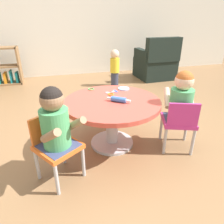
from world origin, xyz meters
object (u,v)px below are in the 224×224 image
(child_chair_right, at_px, (179,122))
(armchair_dark, at_px, (156,64))
(toddler_standing, at_px, (115,67))
(rolling_pin, at_px, (119,99))
(craft_scissors, at_px, (113,91))
(seated_child_left, at_px, (55,121))
(child_chair_left, at_px, (55,145))
(seated_child_right, at_px, (181,98))
(craft_table, at_px, (112,111))

(child_chair_right, height_order, armchair_dark, armchair_dark)
(toddler_standing, xyz_separation_m, rolling_pin, (-0.53, -1.93, 0.15))
(toddler_standing, xyz_separation_m, craft_scissors, (-0.50, -1.65, 0.13))
(child_chair_right, bearing_deg, seated_child_left, -174.28)
(seated_child_left, bearing_deg, child_chair_right, 5.72)
(rolling_pin, bearing_deg, toddler_standing, 74.81)
(child_chair_left, distance_m, armchair_dark, 3.25)
(child_chair_right, xyz_separation_m, craft_scissors, (-0.52, 0.49, 0.19))
(child_chair_left, bearing_deg, seated_child_right, 5.76)
(toddler_standing, distance_m, rolling_pin, 2.01)
(craft_table, xyz_separation_m, rolling_pin, (0.05, -0.05, 0.14))
(rolling_pin, bearing_deg, craft_scissors, 84.51)
(seated_child_right, relative_size, toddler_standing, 0.76)
(child_chair_left, xyz_separation_m, child_chair_right, (1.15, 0.08, 0.00))
(seated_child_right, relative_size, armchair_dark, 0.60)
(armchair_dark, bearing_deg, seated_child_right, -111.75)
(armchair_dark, xyz_separation_m, rolling_pin, (-1.50, -2.20, 0.21))
(armchair_dark, relative_size, craft_scissors, 6.09)
(seated_child_right, bearing_deg, child_chair_left, -174.24)
(child_chair_right, distance_m, armchair_dark, 2.58)
(child_chair_left, height_order, seated_child_left, seated_child_left)
(child_chair_left, relative_size, toddler_standing, 0.80)
(child_chair_right, bearing_deg, craft_table, 156.93)
(craft_table, relative_size, child_chair_left, 1.74)
(seated_child_right, xyz_separation_m, craft_scissors, (-0.53, 0.45, -0.04))
(craft_scissors, bearing_deg, seated_child_left, -135.51)
(child_chair_left, height_order, child_chair_right, same)
(seated_child_left, xyz_separation_m, armchair_dark, (2.08, 2.51, -0.22))
(craft_table, distance_m, craft_scissors, 0.27)
(rolling_pin, height_order, craft_scissors, rolling_pin)
(toddler_standing, bearing_deg, seated_child_right, -89.10)
(seated_child_left, distance_m, seated_child_right, 1.15)
(child_chair_left, bearing_deg, armchair_dark, 49.67)
(seated_child_left, xyz_separation_m, child_chair_right, (1.13, 0.11, -0.23))
(craft_table, bearing_deg, toddler_standing, 73.00)
(child_chair_left, xyz_separation_m, toddler_standing, (1.13, 2.22, 0.05))
(craft_table, height_order, armchair_dark, armchair_dark)
(craft_table, distance_m, child_chair_left, 0.65)
(child_chair_left, height_order, armchair_dark, armchair_dark)
(child_chair_left, distance_m, seated_child_left, 0.23)
(seated_child_left, height_order, rolling_pin, seated_child_left)
(seated_child_right, height_order, armchair_dark, armchair_dark)
(seated_child_right, bearing_deg, rolling_pin, 163.64)
(craft_table, relative_size, seated_child_right, 1.83)
(craft_table, height_order, craft_scissors, craft_scissors)
(craft_table, bearing_deg, seated_child_right, -19.53)
(toddler_standing, bearing_deg, seated_child_left, -116.22)
(armchair_dark, height_order, craft_scissors, armchair_dark)
(child_chair_left, distance_m, toddler_standing, 2.49)
(craft_table, bearing_deg, child_chair_left, -148.99)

